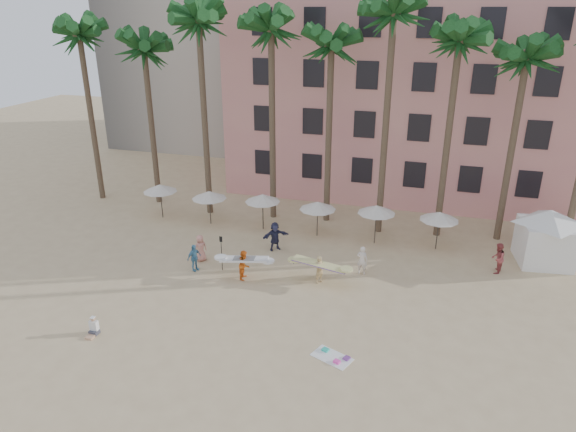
# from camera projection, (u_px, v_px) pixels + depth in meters

# --- Properties ---
(ground) EXTENTS (120.00, 120.00, 0.00)m
(ground) POSITION_uv_depth(u_px,v_px,m) (277.00, 342.00, 24.41)
(ground) COLOR #D1B789
(ground) RESTS_ON ground
(pink_hotel) EXTENTS (35.00, 14.00, 16.00)m
(pink_hotel) POSITION_uv_depth(u_px,v_px,m) (450.00, 95.00, 42.68)
(pink_hotel) COLOR #E69A8C
(pink_hotel) RESTS_ON ground
(palm_row) EXTENTS (44.40, 5.40, 16.30)m
(palm_row) POSITION_uv_depth(u_px,v_px,m) (353.00, 38.00, 32.70)
(palm_row) COLOR brown
(palm_row) RESTS_ON ground
(umbrella_row) EXTENTS (22.50, 2.70, 2.73)m
(umbrella_row) POSITION_uv_depth(u_px,v_px,m) (290.00, 202.00, 35.41)
(umbrella_row) COLOR #332B23
(umbrella_row) RESTS_ON ground
(cabana) EXTENTS (4.99, 4.99, 3.50)m
(cabana) POSITION_uv_depth(u_px,v_px,m) (547.00, 232.00, 31.29)
(cabana) COLOR white
(cabana) RESTS_ON ground
(beach_towel) EXTENTS (2.04, 1.61, 0.14)m
(beach_towel) POSITION_uv_depth(u_px,v_px,m) (333.00, 357.00, 23.33)
(beach_towel) COLOR white
(beach_towel) RESTS_ON ground
(carrier_yellow) EXTENTS (3.20, 1.05, 1.67)m
(carrier_yellow) POSITION_uv_depth(u_px,v_px,m) (320.00, 267.00, 29.36)
(carrier_yellow) COLOR tan
(carrier_yellow) RESTS_ON ground
(carrier_white) EXTENTS (2.88, 1.08, 1.77)m
(carrier_white) POSITION_uv_depth(u_px,v_px,m) (244.00, 264.00, 29.82)
(carrier_white) COLOR orange
(carrier_white) RESTS_ON ground
(beachgoers) EXTENTS (18.61, 5.88, 1.93)m
(beachgoers) POSITION_uv_depth(u_px,v_px,m) (313.00, 248.00, 31.79)
(beachgoers) COLOR tan
(beachgoers) RESTS_ON ground
(paddle) EXTENTS (0.18, 0.04, 2.23)m
(paddle) POSITION_uv_depth(u_px,v_px,m) (221.00, 249.00, 30.57)
(paddle) COLOR black
(paddle) RESTS_ON ground
(seated_man) EXTENTS (0.41, 0.72, 0.94)m
(seated_man) POSITION_uv_depth(u_px,v_px,m) (93.00, 329.00, 24.88)
(seated_man) COLOR #3F3F4C
(seated_man) RESTS_ON ground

